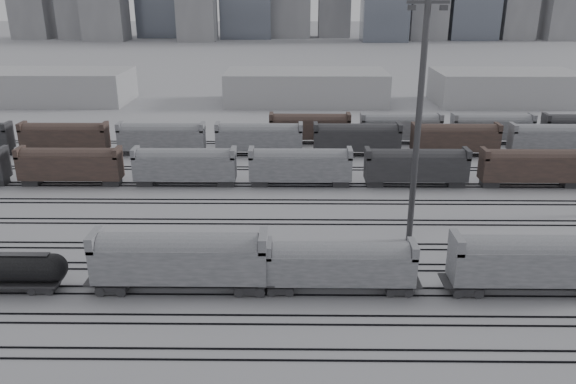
{
  "coord_description": "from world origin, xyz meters",
  "views": [
    {
      "loc": [
        7.05,
        -46.69,
        27.82
      ],
      "look_at": [
        6.34,
        18.19,
        4.0
      ],
      "focal_mm": 35.0,
      "sensor_mm": 36.0,
      "label": 1
    }
  ],
  "objects_px": {
    "hopper_car_a": "(180,257)",
    "hopper_car_c": "(538,259)",
    "hopper_car_b": "(340,263)",
    "light_mast_c": "(419,120)"
  },
  "relations": [
    {
      "from": "hopper_car_a",
      "to": "hopper_car_c",
      "type": "bearing_deg",
      "value": -0.0
    },
    {
      "from": "hopper_car_a",
      "to": "hopper_car_b",
      "type": "bearing_deg",
      "value": 0.0
    },
    {
      "from": "hopper_car_a",
      "to": "light_mast_c",
      "type": "xyz_separation_m",
      "value": [
        24.26,
        11.96,
        10.58
      ]
    },
    {
      "from": "hopper_car_a",
      "to": "hopper_car_b",
      "type": "relative_size",
      "value": 1.17
    },
    {
      "from": "hopper_car_b",
      "to": "hopper_car_c",
      "type": "relative_size",
      "value": 0.87
    },
    {
      "from": "hopper_car_a",
      "to": "light_mast_c",
      "type": "relative_size",
      "value": 0.62
    },
    {
      "from": "hopper_car_c",
      "to": "light_mast_c",
      "type": "bearing_deg",
      "value": 128.84
    },
    {
      "from": "hopper_car_c",
      "to": "light_mast_c",
      "type": "relative_size",
      "value": 0.61
    },
    {
      "from": "hopper_car_b",
      "to": "light_mast_c",
      "type": "height_order",
      "value": "light_mast_c"
    },
    {
      "from": "hopper_car_b",
      "to": "hopper_car_c",
      "type": "distance_m",
      "value": 18.66
    }
  ]
}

